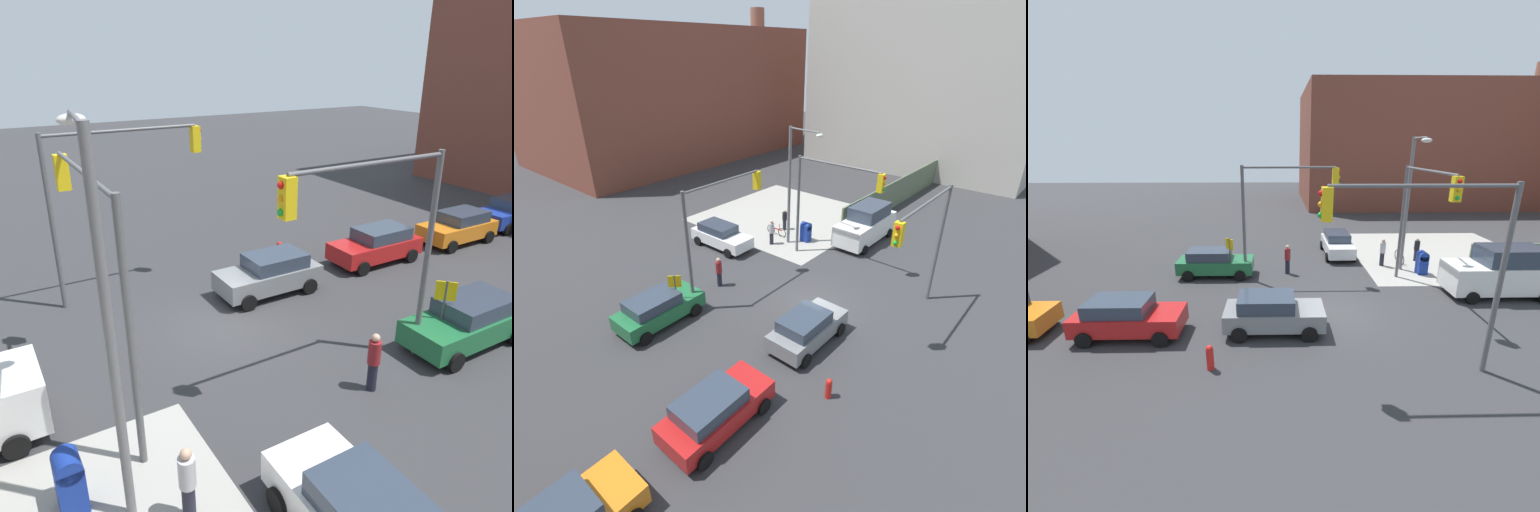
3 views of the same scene
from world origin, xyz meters
The scene contains 22 objects.
ground_plane centered at (0.00, 0.00, 0.00)m, with size 120.00×120.00×0.00m, color #333335.
sidewalk_corner centered at (9.00, 9.00, 0.01)m, with size 12.00×12.00×0.01m, color #9E9B93.
construction_fence centered at (18.64, 3.20, 1.20)m, with size 21.28×0.12×2.40m, color #56664C.
building_warehouse_north centered at (17.12, 34.00, 7.27)m, with size 32.00×18.00×14.53m.
building_loft_east centered at (36.00, 7.58, 9.30)m, with size 20.00×24.00×18.60m.
smokestack centered at (29.15, 30.00, 8.45)m, with size 1.80×1.80×16.89m, color brown.
traffic_signal_nw_corner centered at (-2.43, 4.50, 4.63)m, with size 5.44×0.36×6.50m.
traffic_signal_se_corner centered at (2.18, -4.50, 4.66)m, with size 6.02×0.36×6.50m.
traffic_signal_ne_corner centered at (4.50, 2.27, 4.65)m, with size 0.36×5.80×6.50m.
street_lamp_corner centered at (5.15, 5.43, 4.70)m, with size 0.68×2.66×8.00m.
warning_sign_two_way centered at (-5.40, 4.66, 1.64)m, with size 0.48×0.48×2.40m.
mailbox_blue centered at (6.20, 5.00, 0.76)m, with size 0.56×0.64×1.43m.
fire_hydrant centered at (-5.00, -4.20, 0.49)m, with size 0.26×0.26×0.94m.
hatchback_gray centered at (-2.85, -1.60, 0.84)m, with size 4.13×2.02×1.62m.
coupe_green centered at (-6.38, 4.92, 0.84)m, with size 4.41×2.02×1.62m.
coupe_red centered at (-8.77, -1.85, 0.84)m, with size 4.30×2.02×1.62m.
coupe_white centered at (1.67, 8.93, 0.84)m, with size 2.02×4.40×1.62m.
van_white_delivery centered at (8.97, 1.80, 1.28)m, with size 5.40×2.32×2.62m.
pedestrian_crossing centered at (-2.00, 5.20, 0.95)m, with size 0.36×0.36×1.81m.
pedestrian_waiting centered at (6.80, 7.40, 0.83)m, with size 0.36×0.36×1.61m.
pedestrian_walking_north centered at (4.20, 6.50, 0.95)m, with size 0.36×0.36×1.81m.
bicycle_leaning_on_fence centered at (5.60, 7.20, 0.35)m, with size 0.05×1.75×0.97m.
Camera 2 is at (-15.20, -9.87, 12.26)m, focal length 28.00 mm.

